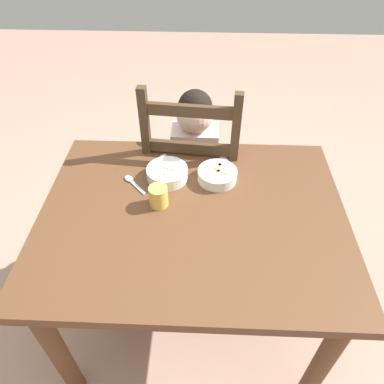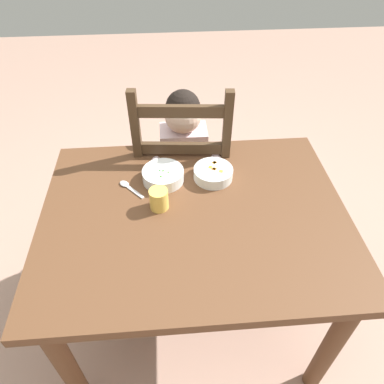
# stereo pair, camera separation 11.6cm
# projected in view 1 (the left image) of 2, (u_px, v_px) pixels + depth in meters

# --- Properties ---
(ground_plane) EXTENTS (8.00, 8.00, 0.00)m
(ground_plane) POSITION_uv_depth(u_px,v_px,m) (192.00, 313.00, 1.83)
(ground_plane) COLOR tan
(dining_table) EXTENTS (1.13, 0.88, 0.74)m
(dining_table) POSITION_uv_depth(u_px,v_px,m) (193.00, 233.00, 1.40)
(dining_table) COLOR brown
(dining_table) RESTS_ON ground
(dining_chair) EXTENTS (0.46, 0.46, 1.05)m
(dining_chair) POSITION_uv_depth(u_px,v_px,m) (194.00, 179.00, 1.85)
(dining_chair) COLOR #483320
(dining_chair) RESTS_ON ground
(child_figure) EXTENTS (0.32, 0.31, 0.97)m
(child_figure) POSITION_uv_depth(u_px,v_px,m) (195.00, 156.00, 1.74)
(child_figure) COLOR silver
(child_figure) RESTS_ON ground
(bowl_of_peas) EXTENTS (0.17, 0.17, 0.05)m
(bowl_of_peas) POSITION_uv_depth(u_px,v_px,m) (167.00, 173.00, 1.44)
(bowl_of_peas) COLOR white
(bowl_of_peas) RESTS_ON dining_table
(bowl_of_carrots) EXTENTS (0.16, 0.16, 0.05)m
(bowl_of_carrots) POSITION_uv_depth(u_px,v_px,m) (217.00, 175.00, 1.44)
(bowl_of_carrots) COLOR white
(bowl_of_carrots) RESTS_ON dining_table
(spoon) EXTENTS (0.11, 0.12, 0.01)m
(spoon) POSITION_uv_depth(u_px,v_px,m) (131.00, 181.00, 1.44)
(spoon) COLOR silver
(spoon) RESTS_ON dining_table
(drinking_cup) EXTENTS (0.07, 0.07, 0.08)m
(drinking_cup) POSITION_uv_depth(u_px,v_px,m) (158.00, 196.00, 1.32)
(drinking_cup) COLOR #F1C553
(drinking_cup) RESTS_ON dining_table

